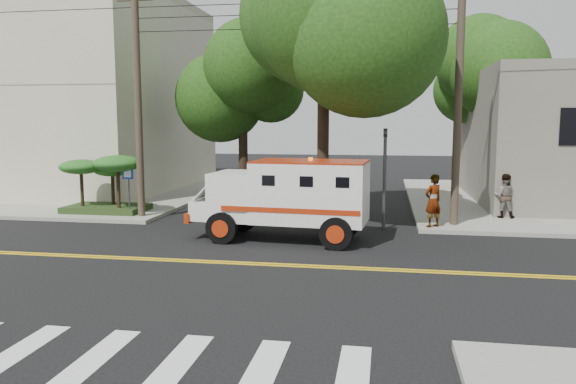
# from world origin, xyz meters

# --- Properties ---
(ground) EXTENTS (100.00, 100.00, 0.00)m
(ground) POSITION_xyz_m (0.00, 0.00, 0.00)
(ground) COLOR black
(ground) RESTS_ON ground
(sidewalk_nw) EXTENTS (17.00, 17.00, 0.15)m
(sidewalk_nw) POSITION_xyz_m (-13.50, 13.50, 0.07)
(sidewalk_nw) COLOR gray
(sidewalk_nw) RESTS_ON ground
(building_left) EXTENTS (16.00, 14.00, 10.00)m
(building_left) POSITION_xyz_m (-15.50, 15.00, 5.15)
(building_left) COLOR #BBB59A
(building_left) RESTS_ON sidewalk_nw
(utility_pole_left) EXTENTS (0.28, 0.28, 9.00)m
(utility_pole_left) POSITION_xyz_m (-5.60, 6.00, 4.50)
(utility_pole_left) COLOR #382D23
(utility_pole_left) RESTS_ON ground
(utility_pole_right) EXTENTS (0.28, 0.28, 9.00)m
(utility_pole_right) POSITION_xyz_m (6.30, 6.20, 4.50)
(utility_pole_right) COLOR #382D23
(utility_pole_right) RESTS_ON ground
(tree_main) EXTENTS (6.08, 5.70, 9.85)m
(tree_main) POSITION_xyz_m (1.94, 6.21, 7.20)
(tree_main) COLOR black
(tree_main) RESTS_ON ground
(tree_left) EXTENTS (4.48, 4.20, 7.70)m
(tree_left) POSITION_xyz_m (-2.68, 11.79, 5.73)
(tree_left) COLOR black
(tree_left) RESTS_ON ground
(tree_right) EXTENTS (4.80, 4.50, 8.20)m
(tree_right) POSITION_xyz_m (8.84, 15.77, 6.09)
(tree_right) COLOR black
(tree_right) RESTS_ON ground
(traffic_signal) EXTENTS (0.15, 0.18, 3.60)m
(traffic_signal) POSITION_xyz_m (3.80, 5.60, 2.23)
(traffic_signal) COLOR #3F3F42
(traffic_signal) RESTS_ON ground
(accessibility_sign) EXTENTS (0.45, 0.10, 2.02)m
(accessibility_sign) POSITION_xyz_m (-6.20, 6.17, 1.37)
(accessibility_sign) COLOR #3F3F42
(accessibility_sign) RESTS_ON ground
(palm_planter) EXTENTS (3.52, 2.63, 2.36)m
(palm_planter) POSITION_xyz_m (-7.44, 6.62, 1.65)
(palm_planter) COLOR #1E3314
(palm_planter) RESTS_ON sidewalk_nw
(armored_truck) EXTENTS (5.88, 2.69, 2.61)m
(armored_truck) POSITION_xyz_m (0.74, 3.20, 1.49)
(armored_truck) COLOR white
(armored_truck) RESTS_ON ground
(pedestrian_a) EXTENTS (0.81, 0.76, 1.86)m
(pedestrian_a) POSITION_xyz_m (5.50, 5.53, 1.08)
(pedestrian_a) COLOR gray
(pedestrian_a) RESTS_ON sidewalk_ne
(pedestrian_b) EXTENTS (0.92, 0.76, 1.70)m
(pedestrian_b) POSITION_xyz_m (8.35, 7.97, 1.00)
(pedestrian_b) COLOR gray
(pedestrian_b) RESTS_ON sidewalk_ne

